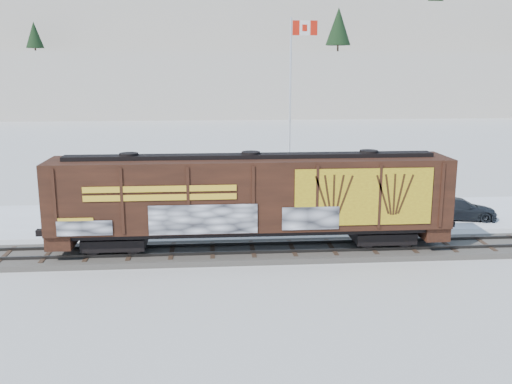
{
  "coord_description": "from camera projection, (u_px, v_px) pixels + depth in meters",
  "views": [
    {
      "loc": [
        -4.0,
        -27.15,
        9.15
      ],
      "look_at": [
        -1.59,
        3.0,
        2.55
      ],
      "focal_mm": 40.0,
      "sensor_mm": 36.0,
      "label": 1
    }
  ],
  "objects": [
    {
      "name": "parking_strip",
      "position": [
        275.0,
        216.0,
        36.01
      ],
      "size": [
        40.0,
        8.0,
        0.03
      ],
      "primitive_type": "cube",
      "color": "white",
      "rests_on": "ground"
    },
    {
      "name": "car_silver",
      "position": [
        155.0,
        203.0,
        35.75
      ],
      "size": [
        4.76,
        2.18,
        1.58
      ],
      "primitive_type": "imported",
      "rotation": [
        0.0,
        0.0,
        1.5
      ],
      "color": "#A2A5A9",
      "rests_on": "parking_strip"
    },
    {
      "name": "ground",
      "position": [
        292.0,
        253.0,
        28.7
      ],
      "size": [
        500.0,
        500.0,
        0.0
      ],
      "primitive_type": "plane",
      "color": "white",
      "rests_on": "ground"
    },
    {
      "name": "rail_track",
      "position": [
        292.0,
        251.0,
        28.67
      ],
      "size": [
        50.0,
        3.4,
        0.43
      ],
      "color": "#59544C",
      "rests_on": "ground"
    },
    {
      "name": "car_white",
      "position": [
        214.0,
        214.0,
        33.63
      ],
      "size": [
        4.46,
        2.79,
        1.39
      ],
      "primitive_type": "imported",
      "rotation": [
        0.0,
        0.0,
        1.91
      ],
      "color": "silver",
      "rests_on": "parking_strip"
    },
    {
      "name": "flagpole",
      "position": [
        291.0,
        131.0,
        40.86
      ],
      "size": [
        2.3,
        0.9,
        12.55
      ],
      "color": "silver",
      "rests_on": "ground"
    },
    {
      "name": "car_dark",
      "position": [
        459.0,
        209.0,
        35.04
      ],
      "size": [
        4.72,
        2.68,
        1.29
      ],
      "primitive_type": "imported",
      "rotation": [
        0.0,
        0.0,
        1.36
      ],
      "color": "#202428",
      "rests_on": "parking_strip"
    },
    {
      "name": "hillside",
      "position": [
        223.0,
        49.0,
        161.78
      ],
      "size": [
        360.0,
        110.0,
        93.0
      ],
      "color": "white",
      "rests_on": "ground"
    },
    {
      "name": "hopper_railcar",
      "position": [
        251.0,
        196.0,
        27.89
      ],
      "size": [
        19.35,
        3.06,
        4.66
      ],
      "color": "black",
      "rests_on": "rail_track"
    }
  ]
}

